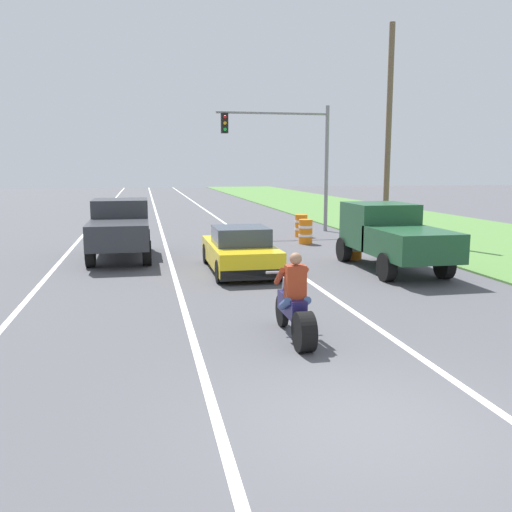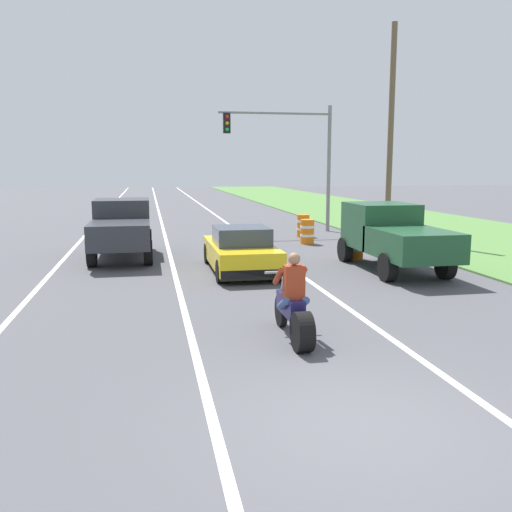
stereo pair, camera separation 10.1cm
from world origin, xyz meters
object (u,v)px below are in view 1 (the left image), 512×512
object	(u,v)px
motorcycle_with_rider	(295,309)
pickup_truck_right_shoulder_dark_green	(392,234)
construction_barrel_nearest	(354,245)
sports_car_yellow	(240,251)
pickup_truck_left_lane_dark_grey	(120,226)
traffic_light_mast_near	(292,147)
construction_barrel_mid	(306,231)
construction_barrel_far	(301,225)

from	to	relation	value
motorcycle_with_rider	pickup_truck_right_shoulder_dark_green	distance (m)	7.83
motorcycle_with_rider	construction_barrel_nearest	size ratio (longest dim) A/B	2.21
motorcycle_with_rider	sports_car_yellow	distance (m)	6.81
motorcycle_with_rider	pickup_truck_left_lane_dark_grey	xyz separation A→B (m)	(-3.44, 10.08, 0.51)
traffic_light_mast_near	construction_barrel_nearest	bearing A→B (deg)	-90.25
construction_barrel_mid	pickup_truck_left_lane_dark_grey	bearing A→B (deg)	-163.03
pickup_truck_right_shoulder_dark_green	construction_barrel_far	distance (m)	8.42
pickup_truck_left_lane_dark_grey	construction_barrel_nearest	bearing A→B (deg)	-13.21
sports_car_yellow	pickup_truck_left_lane_dark_grey	size ratio (longest dim) A/B	0.90
construction_barrel_nearest	construction_barrel_mid	bearing A→B (deg)	97.05
sports_car_yellow	construction_barrel_mid	bearing A→B (deg)	56.22
sports_car_yellow	construction_barrel_mid	world-z (taller)	sports_car_yellow
pickup_truck_right_shoulder_dark_green	construction_barrel_mid	xyz separation A→B (m)	(-0.90, 6.10, -0.60)
motorcycle_with_rider	traffic_light_mast_near	xyz separation A→B (m)	(4.38, 16.52, 3.46)
motorcycle_with_rider	pickup_truck_right_shoulder_dark_green	bearing A→B (deg)	52.58
traffic_light_mast_near	pickup_truck_right_shoulder_dark_green	bearing A→B (deg)	-87.97
sports_car_yellow	construction_barrel_nearest	size ratio (longest dim) A/B	4.30
pickup_truck_right_shoulder_dark_green	traffic_light_mast_near	xyz separation A→B (m)	(-0.37, 10.31, 2.95)
pickup_truck_left_lane_dark_grey	construction_barrel_far	xyz separation A→B (m)	(7.76, 4.52, -0.60)
motorcycle_with_rider	pickup_truck_left_lane_dark_grey	bearing A→B (deg)	108.82
construction_barrel_mid	sports_car_yellow	bearing A→B (deg)	-123.78
motorcycle_with_rider	construction_barrel_nearest	world-z (taller)	motorcycle_with_rider
construction_barrel_nearest	pickup_truck_left_lane_dark_grey	bearing A→B (deg)	166.79
motorcycle_with_rider	sports_car_yellow	bearing A→B (deg)	88.57
traffic_light_mast_near	construction_barrel_mid	world-z (taller)	traffic_light_mast_near
traffic_light_mast_near	construction_barrel_nearest	size ratio (longest dim) A/B	6.00
pickup_truck_right_shoulder_dark_green	construction_barrel_far	xyz separation A→B (m)	(-0.43, 8.39, -0.60)
motorcycle_with_rider	construction_barrel_mid	size ratio (longest dim) A/B	2.21
pickup_truck_right_shoulder_dark_green	traffic_light_mast_near	bearing A→B (deg)	92.03
traffic_light_mast_near	construction_barrel_far	xyz separation A→B (m)	(-0.06, -1.92, -3.55)
traffic_light_mast_near	construction_barrel_far	distance (m)	4.04
sports_car_yellow	traffic_light_mast_near	bearing A→B (deg)	66.55
pickup_truck_right_shoulder_dark_green	pickup_truck_left_lane_dark_grey	bearing A→B (deg)	154.66
pickup_truck_left_lane_dark_grey	construction_barrel_mid	size ratio (longest dim) A/B	4.80
construction_barrel_nearest	construction_barrel_far	bearing A→B (deg)	90.25
construction_barrel_nearest	construction_barrel_far	xyz separation A→B (m)	(-0.03, 6.34, 0.00)
motorcycle_with_rider	construction_barrel_nearest	xyz separation A→B (m)	(4.35, 8.26, -0.09)
construction_barrel_nearest	pickup_truck_right_shoulder_dark_green	bearing A→B (deg)	-78.90
pickup_truck_left_lane_dark_grey	construction_barrel_mid	xyz separation A→B (m)	(7.28, 2.22, -0.60)
construction_barrel_nearest	traffic_light_mast_near	bearing A→B (deg)	89.75
construction_barrel_far	motorcycle_with_rider	bearing A→B (deg)	-106.48
sports_car_yellow	construction_barrel_far	size ratio (longest dim) A/B	4.30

